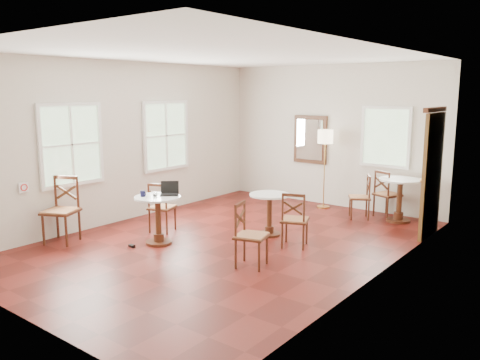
% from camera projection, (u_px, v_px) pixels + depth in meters
% --- Properties ---
extents(ground, '(7.00, 7.00, 0.00)m').
position_uv_depth(ground, '(229.00, 242.00, 8.04)').
color(ground, '#58140F').
rests_on(ground, ground).
extents(room_shell, '(5.02, 7.02, 3.01)m').
position_uv_depth(room_shell, '(236.00, 126.00, 7.95)').
color(room_shell, beige).
rests_on(room_shell, ground).
extents(cafe_table_near, '(0.74, 0.74, 0.79)m').
position_uv_depth(cafe_table_near, '(158.00, 215.00, 7.90)').
color(cafe_table_near, '#462111').
rests_on(cafe_table_near, ground).
extents(cafe_table_mid, '(0.69, 0.69, 0.73)m').
position_uv_depth(cafe_table_mid, '(269.00, 210.00, 8.38)').
color(cafe_table_mid, '#462111').
rests_on(cafe_table_mid, ground).
extents(cafe_table_back, '(0.78, 0.78, 0.83)m').
position_uv_depth(cafe_table_back, '(400.00, 195.00, 9.25)').
color(cafe_table_back, '#462111').
rests_on(cafe_table_back, ground).
extents(chair_near_a, '(0.52, 0.52, 0.89)m').
position_uv_depth(chair_near_a, '(161.00, 207.00, 8.60)').
color(chair_near_a, '#462111').
rests_on(chair_near_a, ground).
extents(chair_near_b, '(0.66, 0.66, 1.08)m').
position_uv_depth(chair_near_b, '(62.00, 210.00, 7.98)').
color(chair_near_b, '#462111').
rests_on(chair_near_b, ground).
extents(chair_mid_a, '(0.53, 0.53, 0.89)m').
position_uv_depth(chair_mid_a, '(295.00, 220.00, 7.75)').
color(chair_mid_a, '#462111').
rests_on(chair_mid_a, ground).
extents(chair_mid_b, '(0.53, 0.53, 0.91)m').
position_uv_depth(chair_mid_b, '(250.00, 235.00, 6.88)').
color(chair_mid_b, '#462111').
rests_on(chair_mid_b, ground).
extents(chair_back_a, '(0.55, 0.55, 0.93)m').
position_uv_depth(chair_back_a, '(387.00, 194.00, 9.59)').
color(chair_back_a, '#462111').
rests_on(chair_back_a, ground).
extents(chair_back_b, '(0.54, 0.54, 0.86)m').
position_uv_depth(chair_back_b, '(361.00, 197.00, 9.50)').
color(chair_back_b, '#462111').
rests_on(chair_back_b, ground).
extents(floor_lamp, '(0.32, 0.32, 1.66)m').
position_uv_depth(floor_lamp, '(325.00, 142.00, 10.22)').
color(floor_lamp, '#BF8C3F').
rests_on(floor_lamp, ground).
extents(laptop, '(0.38, 0.38, 0.21)m').
position_uv_depth(laptop, '(170.00, 191.00, 7.98)').
color(laptop, black).
rests_on(laptop, cafe_table_near).
extents(mouse, '(0.10, 0.06, 0.04)m').
position_uv_depth(mouse, '(155.00, 195.00, 7.84)').
color(mouse, black).
rests_on(mouse, cafe_table_near).
extents(navy_mug, '(0.12, 0.08, 0.09)m').
position_uv_depth(navy_mug, '(143.00, 194.00, 7.83)').
color(navy_mug, black).
rests_on(navy_mug, cafe_table_near).
extents(water_glass, '(0.06, 0.06, 0.11)m').
position_uv_depth(water_glass, '(155.00, 195.00, 7.67)').
color(water_glass, white).
rests_on(water_glass, cafe_table_near).
extents(power_adapter, '(0.10, 0.06, 0.04)m').
position_uv_depth(power_adapter, '(132.00, 246.00, 7.80)').
color(power_adapter, black).
rests_on(power_adapter, ground).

